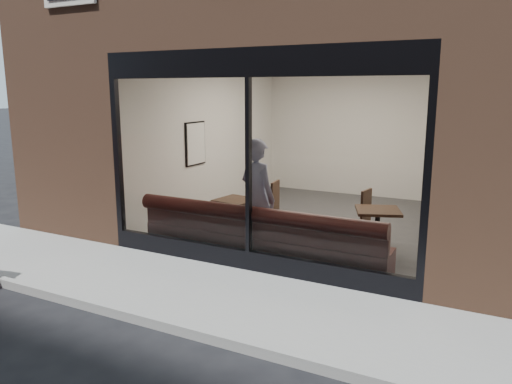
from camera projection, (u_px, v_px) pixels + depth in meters
The scene contains 21 objects.
ground at pixel (163, 327), 5.64m from camera, with size 120.00×120.00×0.00m, color black.
sidewalk_near at pixel (211, 295), 6.51m from camera, with size 40.00×2.00×0.01m, color gray.
kerb_near at pixel (160, 324), 5.59m from camera, with size 40.00×0.10×0.12m, color gray.
host_building_pier_left at pixel (231, 127), 13.96m from camera, with size 2.50×12.00×3.20m, color brown.
host_building_backfill at pixel (391, 125), 14.88m from camera, with size 5.00×6.00×3.20m, color brown.
cafe_floor at pixel (319, 222), 9.98m from camera, with size 6.00×6.00×0.00m, color #2D2D30.
cafe_ceiling at pixel (323, 59), 9.34m from camera, with size 6.00×6.00×0.00m, color white.
cafe_wall_back at pixel (363, 132), 12.26m from camera, with size 5.00×5.00×0.00m, color silver.
cafe_wall_left at pixel (212, 138), 10.79m from camera, with size 6.00×6.00×0.00m, color silver.
cafe_wall_right at pixel (458, 151), 8.54m from camera, with size 6.00×6.00×0.00m, color silver.
storefront_kick at pixel (249, 260), 7.39m from camera, with size 5.00×0.10×0.30m, color black.
storefront_header at pixel (248, 62), 6.82m from camera, with size 5.00×0.10×0.40m, color black.
storefront_mullion at pixel (249, 167), 7.11m from camera, with size 0.06×0.10×2.50m, color black.
storefront_glass at pixel (248, 167), 7.08m from camera, with size 4.80×4.80×0.00m, color white.
banquette at pixel (261, 248), 7.73m from camera, with size 4.00×0.55×0.45m, color #331512.
person at pixel (257, 198), 7.89m from camera, with size 0.69×0.45×1.90m, color #9097BB.
cafe_table_left at pixel (236, 200), 8.68m from camera, with size 0.63×0.63×0.04m, color black.
cafe_table_right at pixel (378, 211), 7.94m from camera, with size 0.68×0.68×0.04m, color black.
cafe_chair_left at pixel (266, 217), 9.52m from camera, with size 0.43×0.43×0.04m, color black.
cafe_chair_right at pixel (355, 228), 8.79m from camera, with size 0.38×0.38×0.04m, color black.
wall_poster at pixel (196, 144), 10.20m from camera, with size 0.02×0.62×0.83m, color white.
Camera 1 is at (3.34, -4.14, 2.64)m, focal length 35.00 mm.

